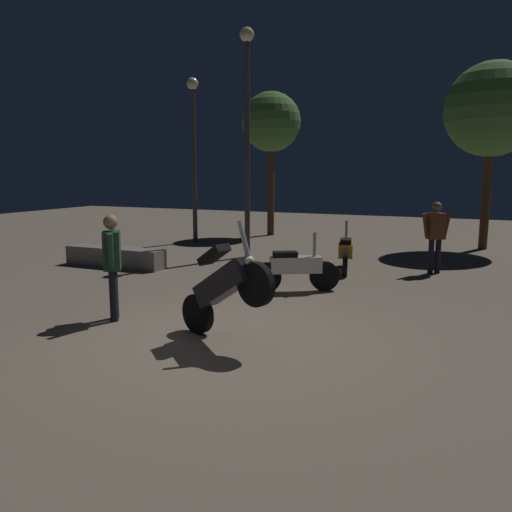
{
  "coord_description": "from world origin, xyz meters",
  "views": [
    {
      "loc": [
        3.05,
        -5.91,
        2.24
      ],
      "look_at": [
        0.02,
        0.9,
        1.0
      ],
      "focal_mm": 36.21,
      "sensor_mm": 36.0,
      "label": 1
    }
  ],
  "objects_px": {
    "person_rider_beside": "(436,231)",
    "motorcycle_orange_parked_right": "(346,252)",
    "motorcycle_white_parked_left": "(295,268)",
    "streetlamp_near": "(194,139)",
    "person_bystander_far": "(112,258)",
    "motorcycle_black_foreground": "(225,287)",
    "streetlamp_far": "(247,117)"
  },
  "relations": [
    {
      "from": "person_rider_beside",
      "to": "streetlamp_near",
      "type": "bearing_deg",
      "value": 42.26
    },
    {
      "from": "person_bystander_far",
      "to": "streetlamp_far",
      "type": "bearing_deg",
      "value": -119.46
    },
    {
      "from": "streetlamp_far",
      "to": "motorcycle_orange_parked_right",
      "type": "bearing_deg",
      "value": -17.84
    },
    {
      "from": "motorcycle_orange_parked_right",
      "to": "streetlamp_near",
      "type": "relative_size",
      "value": 0.33
    },
    {
      "from": "person_bystander_far",
      "to": "streetlamp_near",
      "type": "height_order",
      "value": "streetlamp_near"
    },
    {
      "from": "motorcycle_white_parked_left",
      "to": "streetlamp_near",
      "type": "bearing_deg",
      "value": 105.53
    },
    {
      "from": "person_rider_beside",
      "to": "motorcycle_black_foreground",
      "type": "bearing_deg",
      "value": 130.0
    },
    {
      "from": "motorcycle_black_foreground",
      "to": "motorcycle_orange_parked_right",
      "type": "xyz_separation_m",
      "value": [
        0.24,
        5.4,
        -0.31
      ]
    },
    {
      "from": "motorcycle_black_foreground",
      "to": "motorcycle_white_parked_left",
      "type": "bearing_deg",
      "value": 111.51
    },
    {
      "from": "motorcycle_black_foreground",
      "to": "streetlamp_far",
      "type": "height_order",
      "value": "streetlamp_far"
    },
    {
      "from": "motorcycle_black_foreground",
      "to": "person_rider_beside",
      "type": "relative_size",
      "value": 1.04
    },
    {
      "from": "motorcycle_white_parked_left",
      "to": "streetlamp_far",
      "type": "distance_m",
      "value": 5.12
    },
    {
      "from": "motorcycle_white_parked_left",
      "to": "streetlamp_far",
      "type": "height_order",
      "value": "streetlamp_far"
    },
    {
      "from": "streetlamp_near",
      "to": "motorcycle_orange_parked_right",
      "type": "bearing_deg",
      "value": -26.93
    },
    {
      "from": "motorcycle_white_parked_left",
      "to": "person_bystander_far",
      "type": "relative_size",
      "value": 0.93
    },
    {
      "from": "streetlamp_near",
      "to": "streetlamp_far",
      "type": "xyz_separation_m",
      "value": [
        2.7,
        -1.9,
        0.38
      ]
    },
    {
      "from": "motorcycle_orange_parked_right",
      "to": "person_rider_beside",
      "type": "xyz_separation_m",
      "value": [
        1.84,
        0.56,
        0.49
      ]
    },
    {
      "from": "streetlamp_far",
      "to": "person_bystander_far",
      "type": "bearing_deg",
      "value": -84.38
    },
    {
      "from": "motorcycle_black_foreground",
      "to": "motorcycle_white_parked_left",
      "type": "relative_size",
      "value": 1.1
    },
    {
      "from": "motorcycle_black_foreground",
      "to": "person_bystander_far",
      "type": "relative_size",
      "value": 1.02
    },
    {
      "from": "motorcycle_orange_parked_right",
      "to": "streetlamp_far",
      "type": "height_order",
      "value": "streetlamp_far"
    },
    {
      "from": "motorcycle_white_parked_left",
      "to": "motorcycle_orange_parked_right",
      "type": "xyz_separation_m",
      "value": [
        0.37,
        2.3,
        0.0
      ]
    },
    {
      "from": "motorcycle_white_parked_left",
      "to": "streetlamp_near",
      "type": "xyz_separation_m",
      "value": [
        -5.18,
        5.12,
        2.74
      ]
    },
    {
      "from": "streetlamp_near",
      "to": "motorcycle_black_foreground",
      "type": "bearing_deg",
      "value": -57.16
    },
    {
      "from": "person_bystander_far",
      "to": "motorcycle_orange_parked_right",
      "type": "bearing_deg",
      "value": -148.64
    },
    {
      "from": "person_bystander_far",
      "to": "motorcycle_white_parked_left",
      "type": "bearing_deg",
      "value": -158.39
    },
    {
      "from": "person_bystander_far",
      "to": "person_rider_beside",
      "type": "bearing_deg",
      "value": -160.66
    },
    {
      "from": "person_bystander_far",
      "to": "streetlamp_far",
      "type": "distance_m",
      "value": 6.64
    },
    {
      "from": "person_rider_beside",
      "to": "motorcycle_orange_parked_right",
      "type": "bearing_deg",
      "value": 76.11
    },
    {
      "from": "motorcycle_black_foreground",
      "to": "motorcycle_white_parked_left",
      "type": "xyz_separation_m",
      "value": [
        -0.13,
        3.1,
        -0.31
      ]
    },
    {
      "from": "motorcycle_orange_parked_right",
      "to": "person_rider_beside",
      "type": "bearing_deg",
      "value": -86.65
    },
    {
      "from": "motorcycle_black_foreground",
      "to": "streetlamp_near",
      "type": "bearing_deg",
      "value": 142.02
    }
  ]
}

